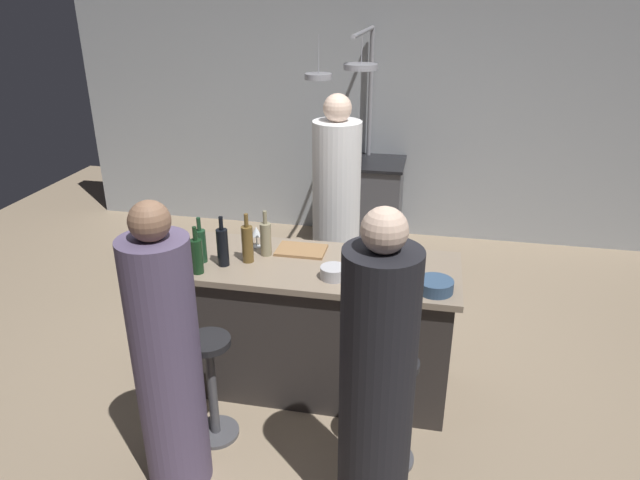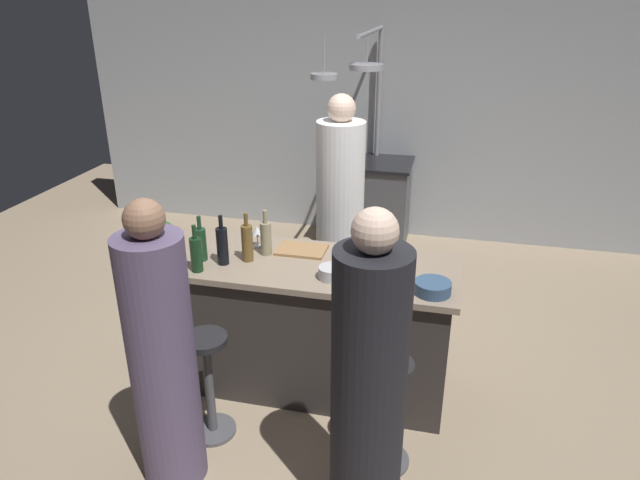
{
  "view_description": "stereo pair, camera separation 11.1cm",
  "coord_description": "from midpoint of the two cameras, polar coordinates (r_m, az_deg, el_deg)",
  "views": [
    {
      "loc": [
        0.67,
        -3.16,
        2.47
      ],
      "look_at": [
        0.0,
        0.15,
        1.0
      ],
      "focal_mm": 32.17,
      "sensor_mm": 36.0,
      "label": 1
    },
    {
      "loc": [
        0.78,
        -3.14,
        2.47
      ],
      "look_at": [
        0.0,
        0.15,
        1.0
      ],
      "focal_mm": 32.17,
      "sensor_mm": 36.0,
      "label": 2
    }
  ],
  "objects": [
    {
      "name": "chef",
      "position": [
        4.58,
        0.92,
        2.47
      ],
      "size": [
        0.38,
        0.38,
        1.78
      ],
      "color": "white",
      "rests_on": "ground_plane"
    },
    {
      "name": "wine_bottle_green",
      "position": [
        3.67,
        -12.64,
        -0.5
      ],
      "size": [
        0.07,
        0.07,
        0.3
      ],
      "color": "#193D23",
      "rests_on": "kitchen_island"
    },
    {
      "name": "wine_bottle_white",
      "position": [
        3.69,
        -6.28,
        0.17
      ],
      "size": [
        0.07,
        0.07,
        0.3
      ],
      "color": "gray",
      "rests_on": "kitchen_island"
    },
    {
      "name": "mixing_bowl_wooden",
      "position": [
        3.58,
        4.58,
        -2.09
      ],
      "size": [
        0.15,
        0.15,
        0.06
      ],
      "primitive_type": "cylinder",
      "color": "brown",
      "rests_on": "kitchen_island"
    },
    {
      "name": "guest_left",
      "position": [
        3.07,
        -15.95,
        -11.67
      ],
      "size": [
        0.34,
        0.34,
        1.62
      ],
      "color": "#594C6B",
      "rests_on": "ground_plane"
    },
    {
      "name": "potted_plant",
      "position": [
        5.58,
        -16.86,
        -0.48
      ],
      "size": [
        0.36,
        0.36,
        0.52
      ],
      "color": "brown",
      "rests_on": "ground_plane"
    },
    {
      "name": "wine_bottle_dark",
      "position": [
        3.59,
        -10.54,
        -0.64
      ],
      "size": [
        0.07,
        0.07,
        0.32
      ],
      "color": "black",
      "rests_on": "kitchen_island"
    },
    {
      "name": "guest_right",
      "position": [
        2.76,
        4.49,
        -14.45
      ],
      "size": [
        0.35,
        0.35,
        1.67
      ],
      "color": "black",
      "rests_on": "ground_plane"
    },
    {
      "name": "wine_bottle_amber",
      "position": [
        3.61,
        -8.11,
        -0.32
      ],
      "size": [
        0.07,
        0.07,
        0.32
      ],
      "color": "brown",
      "rests_on": "kitchen_island"
    },
    {
      "name": "wine_glass_near_left_guest",
      "position": [
        3.34,
        4.22,
        -2.57
      ],
      "size": [
        0.07,
        0.07,
        0.15
      ],
      "color": "silver",
      "rests_on": "kitchen_island"
    },
    {
      "name": "bar_stool_left",
      "position": [
        3.5,
        -11.65,
        -13.79
      ],
      "size": [
        0.28,
        0.28,
        0.68
      ],
      "color": "#4C4C51",
      "rests_on": "ground_plane"
    },
    {
      "name": "pepper_mill",
      "position": [
        3.67,
        4.2,
        -0.07
      ],
      "size": [
        0.05,
        0.05,
        0.21
      ],
      "primitive_type": "cylinder",
      "color": "#382319",
      "rests_on": "kitchen_island"
    },
    {
      "name": "stove_range",
      "position": [
        6.0,
        3.86,
        3.76
      ],
      "size": [
        0.8,
        0.64,
        0.89
      ],
      "color": "#47474C",
      "rests_on": "ground_plane"
    },
    {
      "name": "bar_stool_right",
      "position": [
        3.29,
        6.22,
        -16.22
      ],
      "size": [
        0.28,
        0.28,
        0.68
      ],
      "color": "#4C4C51",
      "rests_on": "ground_plane"
    },
    {
      "name": "wine_glass_by_chef",
      "position": [
        3.82,
        -7.18,
        0.75
      ],
      "size": [
        0.07,
        0.07,
        0.15
      ],
      "color": "silver",
      "rests_on": "kitchen_island"
    },
    {
      "name": "back_wall",
      "position": [
        6.16,
        4.61,
        12.49
      ],
      "size": [
        6.4,
        0.16,
        2.6
      ],
      "primitive_type": "cube",
      "color": "#9EA3A8",
      "rests_on": "ground_plane"
    },
    {
      "name": "wine_bottle_red",
      "position": [
        3.53,
        -13.04,
        -1.51
      ],
      "size": [
        0.07,
        0.07,
        0.3
      ],
      "color": "#143319",
      "rests_on": "kitchen_island"
    },
    {
      "name": "mixing_bowl_steel",
      "position": [
        3.41,
        0.42,
        -3.25
      ],
      "size": [
        0.16,
        0.16,
        0.07
      ],
      "primitive_type": "cylinder",
      "color": "#B7B7BC",
      "rests_on": "kitchen_island"
    },
    {
      "name": "overhead_pot_rack",
      "position": [
        5.31,
        3.07,
        14.39
      ],
      "size": [
        0.6,
        1.34,
        2.17
      ],
      "color": "gray",
      "rests_on": "ground_plane"
    },
    {
      "name": "kitchen_island",
      "position": [
        3.81,
        -1.3,
        -8.46
      ],
      "size": [
        1.8,
        0.72,
        0.9
      ],
      "color": "#332D2B",
      "rests_on": "ground_plane"
    },
    {
      "name": "ground_plane",
      "position": [
        4.07,
        -1.24,
        -13.87
      ],
      "size": [
        9.0,
        9.0,
        0.0
      ],
      "primitive_type": "plane",
      "color": "gray"
    },
    {
      "name": "cutting_board",
      "position": [
        3.77,
        -2.71,
        -1.02
      ],
      "size": [
        0.32,
        0.22,
        0.02
      ],
      "primitive_type": "cube",
      "color": "#997047",
      "rests_on": "kitchen_island"
    },
    {
      "name": "mixing_bowl_blue",
      "position": [
        3.32,
        10.43,
        -4.51
      ],
      "size": [
        0.21,
        0.21,
        0.07
      ],
      "primitive_type": "cylinder",
      "color": "#334C6B",
      "rests_on": "kitchen_island"
    }
  ]
}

